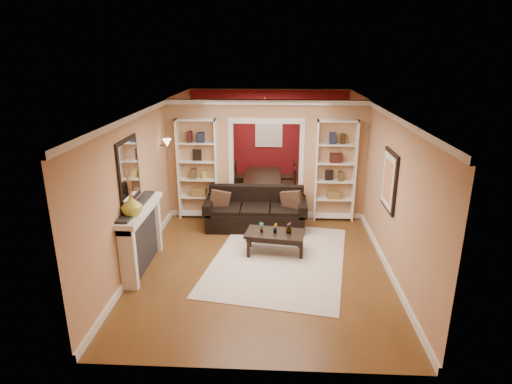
# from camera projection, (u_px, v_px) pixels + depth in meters

# --- Properties ---
(floor) EXTENTS (8.00, 8.00, 0.00)m
(floor) POSITION_uv_depth(u_px,v_px,m) (264.00, 236.00, 9.02)
(floor) COLOR brown
(floor) RESTS_ON ground
(ceiling) EXTENTS (8.00, 8.00, 0.00)m
(ceiling) POSITION_uv_depth(u_px,v_px,m) (265.00, 106.00, 8.17)
(ceiling) COLOR white
(ceiling) RESTS_ON ground
(wall_back) EXTENTS (8.00, 0.00, 8.00)m
(wall_back) POSITION_uv_depth(u_px,v_px,m) (269.00, 137.00, 12.39)
(wall_back) COLOR tan
(wall_back) RESTS_ON ground
(wall_front) EXTENTS (8.00, 0.00, 8.00)m
(wall_front) POSITION_uv_depth(u_px,v_px,m) (253.00, 271.00, 4.80)
(wall_front) COLOR tan
(wall_front) RESTS_ON ground
(wall_left) EXTENTS (0.00, 8.00, 8.00)m
(wall_left) POSITION_uv_depth(u_px,v_px,m) (154.00, 173.00, 8.70)
(wall_left) COLOR tan
(wall_left) RESTS_ON ground
(wall_right) EXTENTS (0.00, 8.00, 8.00)m
(wall_right) POSITION_uv_depth(u_px,v_px,m) (378.00, 176.00, 8.49)
(wall_right) COLOR tan
(wall_right) RESTS_ON ground
(partition_wall) EXTENTS (4.50, 0.15, 2.70)m
(partition_wall) POSITION_uv_depth(u_px,v_px,m) (266.00, 160.00, 9.73)
(partition_wall) COLOR tan
(partition_wall) RESTS_ON floor
(red_back_panel) EXTENTS (4.44, 0.04, 2.64)m
(red_back_panel) POSITION_uv_depth(u_px,v_px,m) (269.00, 138.00, 12.37)
(red_back_panel) COLOR maroon
(red_back_panel) RESTS_ON floor
(dining_window) EXTENTS (0.78, 0.03, 0.98)m
(dining_window) POSITION_uv_depth(u_px,v_px,m) (269.00, 130.00, 12.26)
(dining_window) COLOR #8CA5CC
(dining_window) RESTS_ON wall_back
(area_rug) EXTENTS (2.89, 3.66, 0.01)m
(area_rug) POSITION_uv_depth(u_px,v_px,m) (279.00, 259.00, 7.99)
(area_rug) COLOR beige
(area_rug) RESTS_ON floor
(sofa) EXTENTS (2.21, 0.95, 0.86)m
(sofa) POSITION_uv_depth(u_px,v_px,m) (256.00, 209.00, 9.32)
(sofa) COLOR black
(sofa) RESTS_ON floor
(pillow_left) EXTENTS (0.43, 0.17, 0.42)m
(pillow_left) POSITION_uv_depth(u_px,v_px,m) (220.00, 200.00, 9.28)
(pillow_left) COLOR #513523
(pillow_left) RESTS_ON sofa
(pillow_right) EXTENTS (0.47, 0.32, 0.46)m
(pillow_right) POSITION_uv_depth(u_px,v_px,m) (292.00, 200.00, 9.20)
(pillow_right) COLOR #513523
(pillow_right) RESTS_ON sofa
(coffee_table) EXTENTS (1.18, 0.75, 0.42)m
(coffee_table) POSITION_uv_depth(u_px,v_px,m) (275.00, 243.00, 8.20)
(coffee_table) COLOR black
(coffee_table) RESTS_ON floor
(plant_left) EXTENTS (0.13, 0.13, 0.21)m
(plant_left) POSITION_uv_depth(u_px,v_px,m) (261.00, 227.00, 8.12)
(plant_left) COLOR #336626
(plant_left) RESTS_ON coffee_table
(plant_center) EXTENTS (0.10, 0.11, 0.18)m
(plant_center) POSITION_uv_depth(u_px,v_px,m) (275.00, 228.00, 8.11)
(plant_center) COLOR #336626
(plant_center) RESTS_ON coffee_table
(plant_right) EXTENTS (0.13, 0.13, 0.21)m
(plant_right) POSITION_uv_depth(u_px,v_px,m) (289.00, 228.00, 8.09)
(plant_right) COLOR #336626
(plant_right) RESTS_ON coffee_table
(bookshelf_left) EXTENTS (0.90, 0.30, 2.30)m
(bookshelf_left) POSITION_uv_depth(u_px,v_px,m) (198.00, 169.00, 9.71)
(bookshelf_left) COLOR white
(bookshelf_left) RESTS_ON floor
(bookshelf_right) EXTENTS (0.90, 0.30, 2.30)m
(bookshelf_right) POSITION_uv_depth(u_px,v_px,m) (335.00, 171.00, 9.56)
(bookshelf_right) COLOR white
(bookshelf_right) RESTS_ON floor
(fireplace) EXTENTS (0.32, 1.70, 1.16)m
(fireplace) POSITION_uv_depth(u_px,v_px,m) (143.00, 238.00, 7.51)
(fireplace) COLOR white
(fireplace) RESTS_ON floor
(vase) EXTENTS (0.43, 0.43, 0.35)m
(vase) POSITION_uv_depth(u_px,v_px,m) (131.00, 205.00, 6.90)
(vase) COLOR #AFB53A
(vase) RESTS_ON fireplace
(mirror) EXTENTS (0.03, 0.95, 1.10)m
(mirror) POSITION_uv_depth(u_px,v_px,m) (129.00, 171.00, 7.14)
(mirror) COLOR silver
(mirror) RESTS_ON wall_left
(wall_sconce) EXTENTS (0.18, 0.18, 0.22)m
(wall_sconce) POSITION_uv_depth(u_px,v_px,m) (164.00, 144.00, 9.07)
(wall_sconce) COLOR #FFE0A5
(wall_sconce) RESTS_ON wall_left
(framed_art) EXTENTS (0.04, 0.85, 1.05)m
(framed_art) POSITION_uv_depth(u_px,v_px,m) (389.00, 181.00, 7.48)
(framed_art) COLOR black
(framed_art) RESTS_ON wall_right
(dining_table) EXTENTS (1.71, 0.95, 0.60)m
(dining_table) POSITION_uv_depth(u_px,v_px,m) (264.00, 186.00, 11.34)
(dining_table) COLOR black
(dining_table) RESTS_ON floor
(dining_chair_nw) EXTENTS (0.47, 0.47, 0.77)m
(dining_chair_nw) POSITION_uv_depth(u_px,v_px,m) (242.00, 186.00, 11.05)
(dining_chair_nw) COLOR black
(dining_chair_nw) RESTS_ON floor
(dining_chair_ne) EXTENTS (0.47, 0.47, 0.92)m
(dining_chair_ne) POSITION_uv_depth(u_px,v_px,m) (285.00, 184.00, 10.98)
(dining_chair_ne) COLOR black
(dining_chair_ne) RESTS_ON floor
(dining_chair_sw) EXTENTS (0.60, 0.60, 0.92)m
(dining_chair_sw) POSITION_uv_depth(u_px,v_px,m) (244.00, 177.00, 11.60)
(dining_chair_sw) COLOR black
(dining_chair_sw) RESTS_ON floor
(dining_chair_se) EXTENTS (0.51, 0.51, 0.94)m
(dining_chair_se) POSITION_uv_depth(u_px,v_px,m) (285.00, 177.00, 11.54)
(dining_chair_se) COLOR black
(dining_chair_se) RESTS_ON floor
(chandelier) EXTENTS (0.50, 0.50, 0.30)m
(chandelier) POSITION_uv_depth(u_px,v_px,m) (268.00, 120.00, 10.95)
(chandelier) COLOR #382D19
(chandelier) RESTS_ON ceiling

